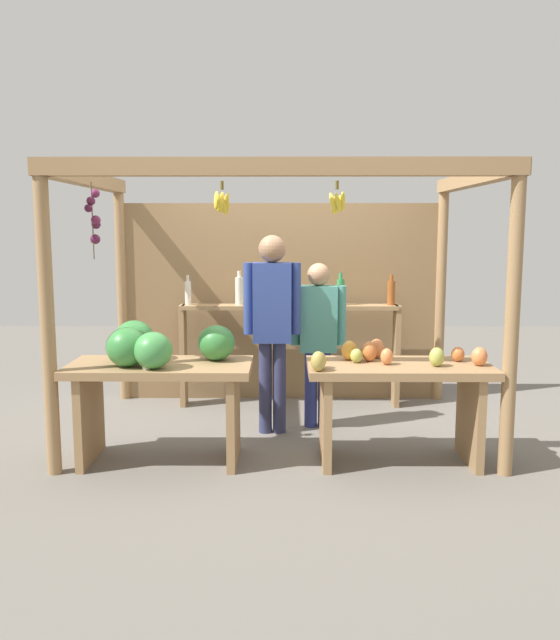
% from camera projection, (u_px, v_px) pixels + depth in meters
% --- Properties ---
extents(ground_plane, '(12.00, 12.00, 0.00)m').
position_uv_depth(ground_plane, '(280.00, 429.00, 5.66)').
color(ground_plane, slate).
rests_on(ground_plane, ground).
extents(market_stall, '(3.33, 2.18, 2.20)m').
position_uv_depth(market_stall, '(280.00, 277.00, 5.95)').
color(market_stall, '#99754C').
rests_on(market_stall, ground).
extents(fruit_counter_left, '(1.35, 0.69, 1.05)m').
position_uv_depth(fruit_counter_left, '(158.00, 369.00, 4.80)').
color(fruit_counter_left, '#99754C').
rests_on(fruit_counter_left, ground).
extents(fruit_counter_right, '(1.35, 0.64, 0.90)m').
position_uv_depth(fruit_counter_right, '(397.00, 387.00, 4.81)').
color(fruit_counter_right, '#99754C').
rests_on(fruit_counter_right, ground).
extents(bottle_shelf_unit, '(2.14, 0.22, 1.34)m').
position_uv_depth(bottle_shelf_unit, '(291.00, 326.00, 6.32)').
color(bottle_shelf_unit, '#99754C').
rests_on(bottle_shelf_unit, ground).
extents(vendor_man, '(0.48, 0.23, 1.68)m').
position_uv_depth(vendor_man, '(272.00, 315.00, 5.44)').
color(vendor_man, navy).
rests_on(vendor_man, ground).
extents(vendor_woman, '(0.48, 0.20, 1.44)m').
position_uv_depth(vendor_woman, '(318.00, 331.00, 5.63)').
color(vendor_woman, navy).
rests_on(vendor_woman, ground).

